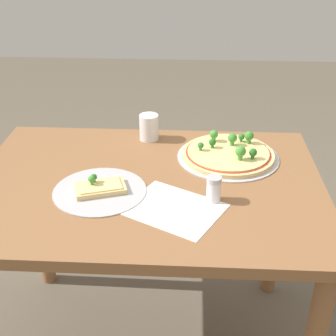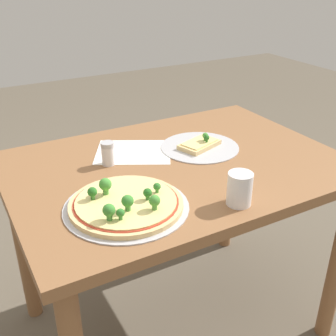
{
  "view_description": "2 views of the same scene",
  "coord_description": "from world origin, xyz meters",
  "px_view_note": "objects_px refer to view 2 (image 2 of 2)",
  "views": [
    {
      "loc": [
        0.14,
        -1.27,
        1.49
      ],
      "look_at": [
        0.06,
        0.05,
        0.76
      ],
      "focal_mm": 50.0,
      "sensor_mm": 36.0,
      "label": 1
    },
    {
      "loc": [
        0.65,
        1.11,
        1.37
      ],
      "look_at": [
        0.06,
        0.05,
        0.76
      ],
      "focal_mm": 45.0,
      "sensor_mm": 36.0,
      "label": 2
    }
  ],
  "objects_px": {
    "pizza_tray_whole": "(126,204)",
    "dining_table": "(176,190)",
    "pizza_tray_slice": "(200,146)",
    "condiment_shaker": "(108,153)",
    "drinking_cup": "(240,189)"
  },
  "relations": [
    {
      "from": "condiment_shaker",
      "to": "pizza_tray_whole",
      "type": "bearing_deg",
      "value": 77.72
    },
    {
      "from": "pizza_tray_slice",
      "to": "condiment_shaker",
      "type": "xyz_separation_m",
      "value": [
        0.34,
        -0.03,
        0.03
      ]
    },
    {
      "from": "pizza_tray_whole",
      "to": "condiment_shaker",
      "type": "bearing_deg",
      "value": -102.28
    },
    {
      "from": "dining_table",
      "to": "drinking_cup",
      "type": "bearing_deg",
      "value": 93.82
    },
    {
      "from": "pizza_tray_slice",
      "to": "condiment_shaker",
      "type": "height_order",
      "value": "condiment_shaker"
    },
    {
      "from": "drinking_cup",
      "to": "dining_table",
      "type": "bearing_deg",
      "value": -86.18
    },
    {
      "from": "dining_table",
      "to": "pizza_tray_slice",
      "type": "relative_size",
      "value": 3.9
    },
    {
      "from": "pizza_tray_slice",
      "to": "drinking_cup",
      "type": "bearing_deg",
      "value": 72.95
    },
    {
      "from": "dining_table",
      "to": "drinking_cup",
      "type": "height_order",
      "value": "drinking_cup"
    },
    {
      "from": "drinking_cup",
      "to": "pizza_tray_slice",
      "type": "bearing_deg",
      "value": -107.05
    },
    {
      "from": "pizza_tray_slice",
      "to": "condiment_shaker",
      "type": "distance_m",
      "value": 0.35
    },
    {
      "from": "dining_table",
      "to": "pizza_tray_whole",
      "type": "relative_size",
      "value": 3.17
    },
    {
      "from": "pizza_tray_whole",
      "to": "dining_table",
      "type": "bearing_deg",
      "value": -146.07
    },
    {
      "from": "pizza_tray_whole",
      "to": "drinking_cup",
      "type": "xyz_separation_m",
      "value": [
        -0.29,
        0.13,
        0.03
      ]
    },
    {
      "from": "pizza_tray_slice",
      "to": "condiment_shaker",
      "type": "relative_size",
      "value": 3.56
    }
  ]
}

